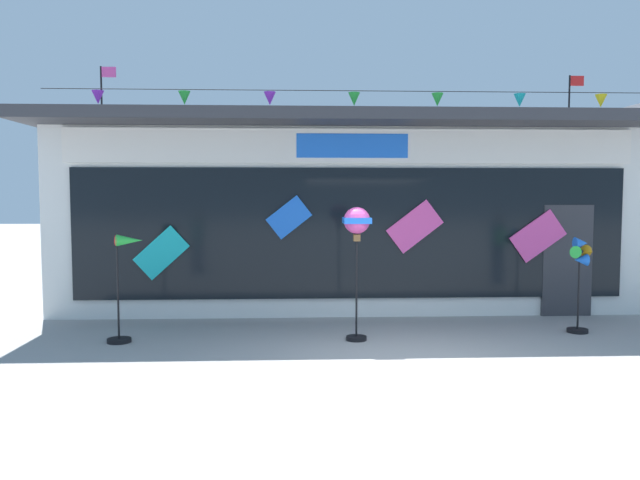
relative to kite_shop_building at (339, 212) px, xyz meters
name	(u,v)px	position (x,y,z in m)	size (l,w,h in m)	color
ground_plane	(414,364)	(0.51, -5.95, -1.81)	(80.00, 80.00, 0.00)	#9E9B99
kite_shop_building	(339,212)	(0.00, 0.00, 0.00)	(11.19, 6.79, 4.94)	silver
wind_spinner_far_left	(125,280)	(-3.52, -4.55, -0.88)	(0.55, 0.35, 1.60)	black
wind_spinner_left	(357,230)	(-0.10, -4.57, -0.15)	(0.40, 0.40, 2.00)	black
wind_spinner_center_left	(580,266)	(3.46, -4.24, -0.75)	(0.46, 0.33, 1.52)	black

